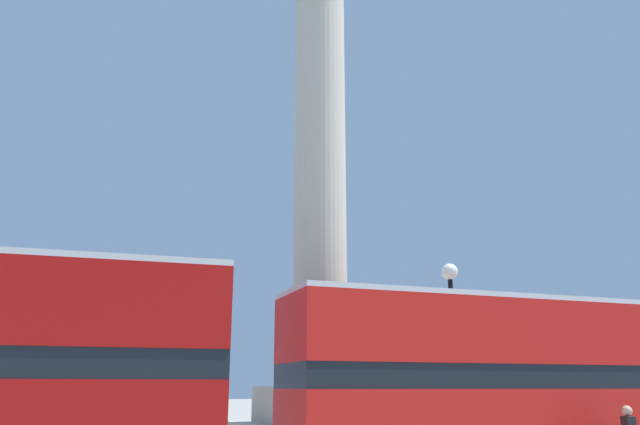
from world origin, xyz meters
name	(u,v)px	position (x,y,z in m)	size (l,w,h in m)	color
monument_column	(320,192)	(0.00, 0.00, 8.34)	(4.61, 4.61, 22.97)	#BCB29E
bus_c	(496,377)	(2.45, -5.34, 2.35)	(10.69, 3.09, 4.25)	red
street_lamp	(453,335)	(3.20, -2.53, 3.57)	(0.49, 0.49, 5.72)	black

